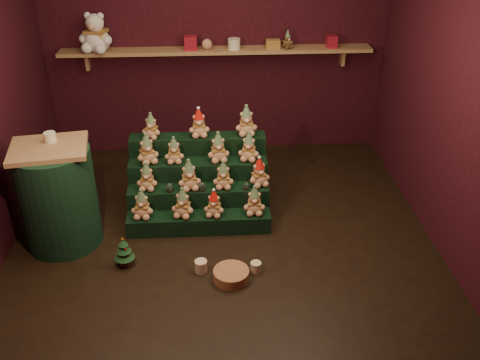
{
  "coord_description": "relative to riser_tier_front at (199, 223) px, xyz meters",
  "views": [
    {
      "loc": [
        -0.09,
        -4.23,
        3.04
      ],
      "look_at": [
        0.18,
        0.25,
        0.49
      ],
      "focal_mm": 40.0,
      "sensor_mm": 36.0,
      "label": 1
    }
  ],
  "objects": [
    {
      "name": "teddy_2",
      "position": [
        0.15,
        -0.01,
        0.23
      ],
      "size": [
        0.23,
        0.21,
        0.27
      ],
      "primitive_type": null,
      "rotation": [
        0.0,
        0.0,
        -0.22
      ],
      "color": "tan",
      "rests_on": "riser_tier_front"
    },
    {
      "name": "shelf_plush_ball",
      "position": [
        0.12,
        1.72,
        1.29
      ],
      "size": [
        0.12,
        0.12,
        0.12
      ],
      "primitive_type": "sphere",
      "color": "tan",
      "rests_on": "back_shelf"
    },
    {
      "name": "brown_bear",
      "position": [
        1.05,
        1.71,
        1.33
      ],
      "size": [
        0.18,
        0.18,
        0.2
      ],
      "primitive_type": null,
      "rotation": [
        0.0,
        0.0,
        0.48
      ],
      "color": "#4B3019",
      "rests_on": "back_shelf"
    },
    {
      "name": "snow_globe_b",
      "position": [
        0.04,
        0.16,
        0.32
      ],
      "size": [
        0.07,
        0.07,
        0.09
      ],
      "color": "black",
      "rests_on": "riser_tier_midfront"
    },
    {
      "name": "teddy_3",
      "position": [
        0.54,
        0.0,
        0.24
      ],
      "size": [
        0.22,
        0.2,
        0.3
      ],
      "primitive_type": null,
      "rotation": [
        0.0,
        0.0,
        -0.05
      ],
      "color": "tan",
      "rests_on": "riser_tier_front"
    },
    {
      "name": "teddy_12",
      "position": [
        -0.46,
        0.64,
        0.76
      ],
      "size": [
        0.23,
        0.21,
        0.26
      ],
      "primitive_type": null,
      "rotation": [
        0.0,
        0.0,
        -0.27
      ],
      "color": "tan",
      "rests_on": "riser_tier_back"
    },
    {
      "name": "scarf_gift_box",
      "position": [
        0.88,
        1.72,
        1.28
      ],
      "size": [
        0.16,
        0.1,
        0.1
      ],
      "primitive_type": "cube",
      "color": "#D0571D",
      "rests_on": "back_shelf"
    },
    {
      "name": "riser_tier_midback",
      "position": [
        0.0,
        0.44,
        0.18
      ],
      "size": [
        1.4,
        0.22,
        0.54
      ],
      "primitive_type": "cube",
      "color": "black",
      "rests_on": "ground"
    },
    {
      "name": "teddy_8",
      "position": [
        -0.5,
        0.44,
        0.61
      ],
      "size": [
        0.29,
        0.28,
        0.31
      ],
      "primitive_type": null,
      "rotation": [
        0.0,
        0.0,
        0.48
      ],
      "color": "tan",
      "rests_on": "riser_tier_midback"
    },
    {
      "name": "teddy_6",
      "position": [
        0.25,
        0.21,
        0.41
      ],
      "size": [
        0.21,
        0.19,
        0.28
      ],
      "primitive_type": null,
      "rotation": [
        0.0,
        0.0,
        -0.05
      ],
      "color": "tan",
      "rests_on": "riser_tier_midfront"
    },
    {
      "name": "teddy_14",
      "position": [
        0.51,
        0.67,
        0.79
      ],
      "size": [
        0.23,
        0.21,
        0.31
      ],
      "primitive_type": null,
      "rotation": [
        0.0,
        0.0,
        0.04
      ],
      "color": "tan",
      "rests_on": "riser_tier_back"
    },
    {
      "name": "wicker_basket",
      "position": [
        0.28,
        -0.76,
        -0.04
      ],
      "size": [
        0.38,
        0.38,
        0.1
      ],
      "primitive_type": "cylinder",
      "rotation": [
        0.0,
        0.0,
        0.24
      ],
      "color": "#AA7044",
      "rests_on": "ground"
    },
    {
      "name": "mug_right",
      "position": [
        0.5,
        -0.66,
        -0.04
      ],
      "size": [
        0.1,
        0.1,
        0.1
      ],
      "primitive_type": "cylinder",
      "color": "beige",
      "rests_on": "ground"
    },
    {
      "name": "side_table",
      "position": [
        -1.28,
        -0.09,
        0.41
      ],
      "size": [
        0.73,
        0.7,
        1.01
      ],
      "rotation": [
        0.0,
        0.0,
        0.16
      ],
      "color": "#A67E53",
      "rests_on": "ground"
    },
    {
      "name": "teddy_0",
      "position": [
        -0.54,
        -0.0,
        0.24
      ],
      "size": [
        0.23,
        0.22,
        0.3
      ],
      "primitive_type": null,
      "rotation": [
        0.0,
        0.0,
        -0.12
      ],
      "color": "tan",
      "rests_on": "riser_tier_front"
    },
    {
      "name": "right_wall",
      "position": [
        2.28,
        -0.13,
        1.31
      ],
      "size": [
        0.1,
        4.0,
        2.8
      ],
      "primitive_type": "cube",
      "color": "black",
      "rests_on": "ground"
    },
    {
      "name": "teddy_11",
      "position": [
        0.52,
        0.45,
        0.6
      ],
      "size": [
        0.25,
        0.23,
        0.3
      ],
      "primitive_type": null,
      "rotation": [
        0.0,
        0.0,
        -0.23
      ],
      "color": "tan",
      "rests_on": "riser_tier_midback"
    },
    {
      "name": "teddy_1",
      "position": [
        -0.15,
        -0.0,
        0.24
      ],
      "size": [
        0.26,
        0.25,
        0.3
      ],
      "primitive_type": null,
      "rotation": [
        0.0,
        0.0,
        -0.27
      ],
      "color": "tan",
      "rests_on": "riser_tier_front"
    },
    {
      "name": "snow_globe_c",
      "position": [
        0.47,
        0.16,
        0.31
      ],
      "size": [
        0.06,
        0.06,
        0.08
      ],
      "color": "black",
      "rests_on": "riser_tier_midfront"
    },
    {
      "name": "teddy_9",
      "position": [
        -0.23,
        0.44,
        0.58
      ],
      "size": [
        0.2,
        0.18,
        0.27
      ],
      "primitive_type": null,
      "rotation": [
        0.0,
        0.0,
        0.02
      ],
      "color": "tan",
      "rests_on": "riser_tier_midback"
    },
    {
      "name": "mug_left",
      "position": [
        0.02,
        -0.63,
        -0.03
      ],
      "size": [
        0.11,
        0.11,
        0.11
      ],
      "primitive_type": "cylinder",
      "color": "beige",
      "rests_on": "ground"
    },
    {
      "name": "teddy_5",
      "position": [
        -0.09,
        0.21,
        0.43
      ],
      "size": [
        0.26,
        0.24,
        0.31
      ],
      "primitive_type": null,
      "rotation": [
        0.0,
        0.0,
        0.2
      ],
      "color": "tan",
      "rests_on": "riser_tier_midfront"
    },
    {
      "name": "snow_globe_a",
      "position": [
        -0.28,
        0.16,
        0.32
      ],
      "size": [
        0.07,
        0.07,
        0.09
      ],
      "color": "black",
      "rests_on": "riser_tier_midfront"
    },
    {
      "name": "white_bear",
      "position": [
        -1.11,
        1.71,
        1.5
      ],
      "size": [
        0.47,
        0.44,
        0.55
      ],
      "primitive_type": null,
      "rotation": [
        0.0,
        0.0,
        -0.26
      ],
      "color": "white",
      "rests_on": "back_shelf"
    },
    {
      "name": "ground",
      "position": [
        0.23,
        -0.13,
        -0.09
      ],
      "size": [
        4.0,
        4.0,
        0.0
      ],
      "primitive_type": "plane",
      "color": "black",
      "rests_on": "ground"
    },
    {
      "name": "teddy_4",
      "position": [
        -0.5,
        0.23,
        0.41
      ],
      "size": [
        0.22,
        0.2,
        0.28
      ],
      "primitive_type": null,
      "rotation": [
        0.0,
        0.0,
        -0.08
      ],
      "color": "tan",
      "rests_on": "riser_tier_midfront"
    },
    {
      "name": "gift_tin_red_a",
      "position": [
        -0.06,
        1.72,
        1.31
      ],
      "size": [
        0.14,
        0.14,
        0.16
      ],
      "primitive_type": "cube",
      "color": "#A91A2C",
      "rests_on": "back_shelf"
    },
    {
      "name": "gift_tin_red_b",
      "position": [
        1.56,
        1.72,
        1.3
      ],
      "size": [
        0.12,
        0.12,
        0.14
      ],
      "primitive_type": "cube",
      "color": "#A91A2C",
      "rests_on": "back_shelf"
    },
    {
      "name": "front_wall",
      "position": [
        0.23,
        -2.18,
        1.31
      ],
      "size": [
        4.0,
        0.1,
        2.8
      ],
      "primitive_type": "cube",
      "color": "black",
      "rests_on": "ground"
    },
    {
      "name": "table_ornament",
      "position": [
        -1.28,
        0.01,
        0.96
      ],
      "size": [
        0.1,
        0.1,
        0.08
      ],
      "primitive_type": "cylinder",
      "color": "beige",
      "rests_on": "side_table"
    },
    {
      "name": "teddy_7",
      "position": [
        0.6,
        0.24,
        0.42
      ],
      "size": [
        0.27,
        0.25,
        0.3
      ],
      "primitive_type": null,
      "rotation": [
        0.0,
        0.0,
        0.35
      ],
      "color": "tan",
      "rests_on": "riser_tier_midfront"
    },
    {
      "name": "mini_christmas_tree",
      "position": [
        -0.66,
        -0.5,
        0.06
      ],
      "size": [
        0.18,
        0.18,
        0.31
      ],
      "rotation": [
        0.0,
        0.0,
        -0.2
      ],
      "color": "#462719",
      "rests_on": "ground"
    },
    {
      "name": "gift_tin_cream",
      "position": [
        0.43,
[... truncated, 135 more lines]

